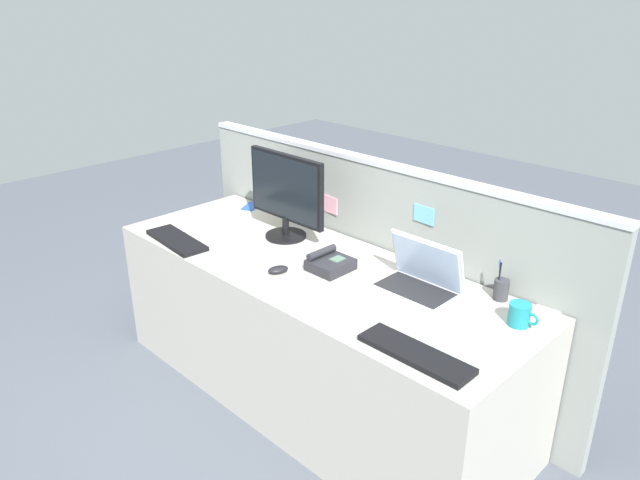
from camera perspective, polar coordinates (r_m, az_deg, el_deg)
ground_plane at (r=3.30m, az=-0.63°, el=-14.30°), size 10.00×10.00×0.00m
desk at (r=3.09m, az=-0.66°, el=-8.75°), size 2.23×0.79×0.75m
cubicle_divider at (r=3.26m, az=4.79°, el=-2.50°), size 2.51×0.08×1.19m
desktop_monitor at (r=3.16m, az=-3.23°, el=4.46°), size 0.52×0.22×0.45m
laptop at (r=2.68m, az=9.33°, el=-3.70°), size 0.36×0.26×0.24m
desk_phone at (r=2.86m, az=0.92°, el=-2.20°), size 0.17×0.19×0.09m
keyboard_main at (r=3.26m, az=-13.38°, el=-0.02°), size 0.43×0.18×0.02m
keyboard_spare at (r=2.26m, az=9.00°, el=-10.56°), size 0.45×0.13×0.02m
computer_mouse_right_hand at (r=2.84m, az=-3.98°, el=-2.80°), size 0.09×0.11×0.03m
pen_cup at (r=2.70m, az=16.73°, el=-4.46°), size 0.07×0.07×0.18m
cell_phone_blue_case at (r=3.70m, az=-6.54°, el=3.18°), size 0.13×0.15×0.01m
coffee_mug at (r=2.53m, az=18.35°, el=-6.70°), size 0.13×0.09×0.09m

